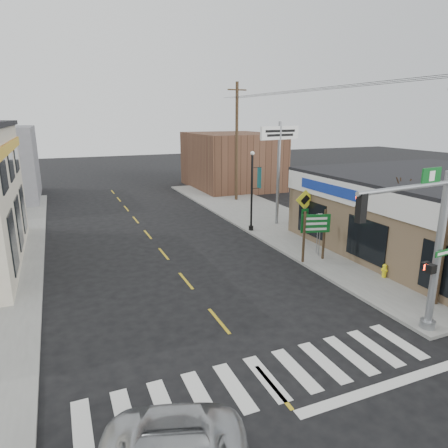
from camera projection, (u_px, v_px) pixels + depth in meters
name	position (u px, v px, depth m)	size (l,w,h in m)	color
ground	(273.00, 387.00, 11.07)	(140.00, 140.00, 0.00)	black
sidewalk_right	(295.00, 230.00, 25.99)	(6.00, 38.00, 0.13)	gray
center_line	(186.00, 281.00, 18.19)	(0.12, 56.00, 0.01)	gold
crosswalk	(266.00, 378.00, 11.43)	(11.00, 2.20, 0.01)	silver
bldg_distant_right	(231.00, 160.00, 41.52)	(8.00, 10.00, 5.60)	brown
traffic_signal_pole	(426.00, 238.00, 12.80)	(4.44, 0.37, 5.63)	#909398
guide_sign	(315.00, 228.00, 19.94)	(1.50, 0.13, 2.62)	#463420
fire_hydrant	(384.00, 270.00, 18.17)	(0.20, 0.20, 0.64)	yellow
ped_crossing_sign	(305.00, 206.00, 23.18)	(1.19, 0.08, 3.05)	gray
lamp_post	(253.00, 185.00, 25.08)	(0.66, 0.52, 5.06)	black
dance_center_sign	(279.00, 148.00, 26.11)	(3.21, 0.20, 6.81)	gray
bare_tree	(414.00, 185.00, 18.75)	(2.54, 2.54, 5.08)	black
shrub_back	(377.00, 249.00, 21.00)	(1.00, 1.00, 0.75)	black
utility_pole_far	(237.00, 141.00, 33.99)	(1.72, 0.26, 9.88)	#3A291E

